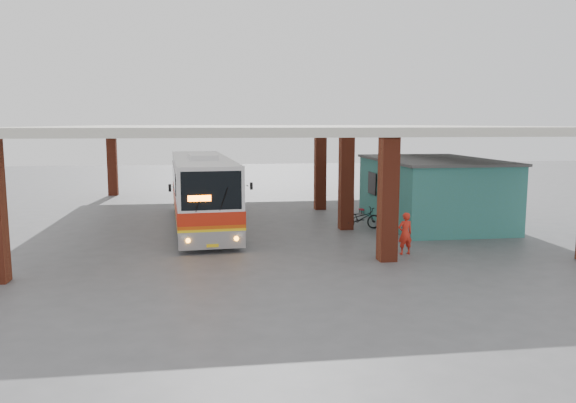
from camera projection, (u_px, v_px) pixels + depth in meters
The scene contains 8 objects.
ground at pixel (290, 245), 22.23m from camera, with size 90.00×90.00×0.00m, color #515154.
brick_columns at pixel (304, 178), 27.03m from camera, with size 20.10×21.60×4.35m.
canopy_roof at pixel (281, 129), 28.05m from camera, with size 21.00×23.00×0.30m, color beige.
shop_building at pixel (432, 191), 26.97m from camera, with size 5.20×8.20×3.11m.
coach_bus at pixel (202, 190), 25.98m from camera, with size 3.34×11.95×3.44m.
motorcycle at pixel (361, 218), 25.49m from camera, with size 0.66×1.89×0.99m, color black.
pedestrian at pixel (405, 233), 20.52m from camera, with size 0.57×0.37×1.56m, color red.
red_chair at pixel (365, 207), 29.95m from camera, with size 0.43×0.43×0.76m.
Camera 1 is at (-3.11, -21.55, 4.77)m, focal length 35.00 mm.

